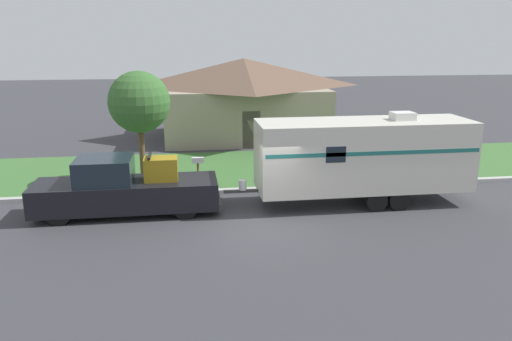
{
  "coord_description": "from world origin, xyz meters",
  "views": [
    {
      "loc": [
        -2.54,
        -15.32,
        6.09
      ],
      "look_at": [
        -0.09,
        1.8,
        1.4
      ],
      "focal_mm": 35.0,
      "sensor_mm": 36.0,
      "label": 1
    }
  ],
  "objects": [
    {
      "name": "tree_in_yard",
      "position": [
        -4.41,
        5.84,
        3.41
      ],
      "size": [
        2.56,
        2.56,
        4.71
      ],
      "color": "brown",
      "rests_on": "ground_plane"
    },
    {
      "name": "lawn_strip",
      "position": [
        0.0,
        7.4,
        0.01
      ],
      "size": [
        80.0,
        7.0,
        0.03
      ],
      "color": "#3D6B33",
      "rests_on": "ground_plane"
    },
    {
      "name": "mailbox",
      "position": [
        -2.1,
        4.53,
        0.99
      ],
      "size": [
        0.48,
        0.2,
        1.29
      ],
      "color": "brown",
      "rests_on": "ground_plane"
    },
    {
      "name": "pickup_truck",
      "position": [
        -4.73,
        1.8,
        0.9
      ],
      "size": [
        6.44,
        1.94,
        2.11
      ],
      "color": "black",
      "rests_on": "ground_plane"
    },
    {
      "name": "curb_strip",
      "position": [
        0.0,
        3.75,
        0.07
      ],
      "size": [
        80.0,
        0.3,
        0.14
      ],
      "color": "#ADADA8",
      "rests_on": "ground_plane"
    },
    {
      "name": "ground_plane",
      "position": [
        0.0,
        0.0,
        0.0
      ],
      "size": [
        120.0,
        120.0,
        0.0
      ],
      "primitive_type": "plane",
      "color": "#38383D"
    },
    {
      "name": "house_across_street",
      "position": [
        1.05,
        15.02,
        2.48
      ],
      "size": [
        10.26,
        7.52,
        4.78
      ],
      "color": "gray",
      "rests_on": "ground_plane"
    },
    {
      "name": "travel_trailer",
      "position": [
        3.91,
        1.8,
        1.84
      ],
      "size": [
        9.1,
        2.33,
        3.39
      ],
      "color": "black",
      "rests_on": "ground_plane"
    }
  ]
}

